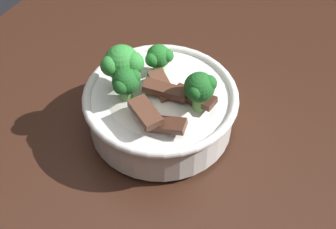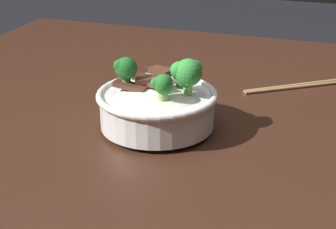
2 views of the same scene
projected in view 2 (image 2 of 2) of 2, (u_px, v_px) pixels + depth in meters
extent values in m
cube|color=#381E14|center=(110.00, 116.00, 1.06)|extent=(1.19, 1.03, 0.05)
cube|color=#381E14|center=(329.00, 191.00, 1.53)|extent=(0.08, 0.08, 0.73)
cube|color=#381E14|center=(61.00, 146.00, 1.79)|extent=(0.08, 0.08, 0.73)
cylinder|color=white|center=(157.00, 127.00, 0.94)|extent=(0.10, 0.10, 0.01)
cylinder|color=white|center=(157.00, 110.00, 0.93)|extent=(0.20, 0.20, 0.06)
torus|color=white|center=(157.00, 95.00, 0.92)|extent=(0.21, 0.21, 0.01)
ellipsoid|color=white|center=(157.00, 102.00, 0.93)|extent=(0.17, 0.17, 0.05)
cube|color=#4C2B1E|center=(152.00, 80.00, 0.92)|extent=(0.03, 0.06, 0.02)
cube|color=#4C2B1E|center=(131.00, 86.00, 0.92)|extent=(0.03, 0.06, 0.02)
cube|color=#4C2B1E|center=(147.00, 78.00, 0.97)|extent=(0.03, 0.06, 0.02)
cube|color=#563323|center=(156.00, 84.00, 0.91)|extent=(0.04, 0.05, 0.02)
cube|color=#563323|center=(161.00, 71.00, 0.96)|extent=(0.04, 0.05, 0.01)
cylinder|color=#5B9947|center=(181.00, 83.00, 0.93)|extent=(0.02, 0.02, 0.02)
sphere|color=#1E6023|center=(181.00, 71.00, 0.92)|extent=(0.04, 0.04, 0.04)
sphere|color=#1E6023|center=(182.00, 68.00, 0.93)|extent=(0.02, 0.02, 0.02)
sphere|color=#1E6023|center=(175.00, 69.00, 0.92)|extent=(0.02, 0.02, 0.02)
cylinder|color=#7AB256|center=(188.00, 88.00, 0.91)|extent=(0.02, 0.02, 0.02)
sphere|color=green|center=(188.00, 73.00, 0.89)|extent=(0.05, 0.05, 0.05)
sphere|color=green|center=(194.00, 68.00, 0.91)|extent=(0.03, 0.03, 0.03)
sphere|color=green|center=(179.00, 70.00, 0.89)|extent=(0.03, 0.03, 0.03)
cylinder|color=#6BA84C|center=(127.00, 82.00, 0.93)|extent=(0.02, 0.02, 0.03)
sphere|color=#1E6023|center=(126.00, 68.00, 0.92)|extent=(0.04, 0.04, 0.04)
sphere|color=#1E6023|center=(128.00, 64.00, 0.93)|extent=(0.02, 0.02, 0.02)
sphere|color=#1E6023|center=(119.00, 66.00, 0.91)|extent=(0.02, 0.02, 0.02)
cylinder|color=#7AB256|center=(163.00, 96.00, 0.88)|extent=(0.02, 0.02, 0.02)
sphere|color=#237028|center=(163.00, 84.00, 0.87)|extent=(0.03, 0.03, 0.03)
sphere|color=#237028|center=(167.00, 81.00, 0.88)|extent=(0.02, 0.02, 0.02)
sphere|color=#237028|center=(156.00, 83.00, 0.87)|extent=(0.02, 0.02, 0.02)
cylinder|color=#9E7A4C|center=(294.00, 87.00, 1.13)|extent=(0.14, 0.19, 0.01)
cylinder|color=#9E7A4C|center=(291.00, 86.00, 1.14)|extent=(0.14, 0.18, 0.01)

